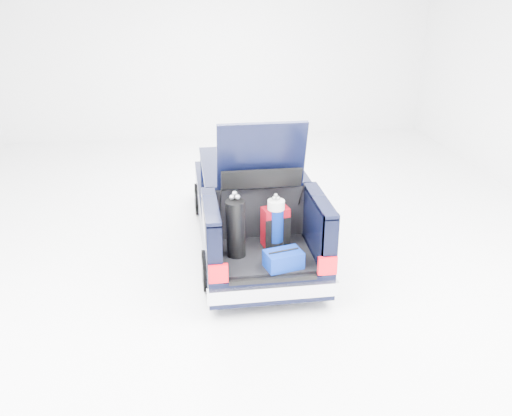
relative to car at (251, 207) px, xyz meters
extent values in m
plane|color=white|center=(0.00, -0.11, -0.67)|extent=(14.00, 14.00, 0.00)
cube|color=black|center=(0.00, 0.54, -0.17)|extent=(1.75, 3.00, 0.70)
cube|color=black|center=(0.00, 2.11, -0.27)|extent=(1.70, 0.30, 0.50)
cube|color=silver|center=(0.00, 2.25, -0.34)|extent=(1.72, 0.10, 0.22)
cube|color=black|center=(0.00, 0.04, 0.45)|extent=(1.55, 1.95, 0.54)
cube|color=black|center=(0.00, 0.04, 0.74)|extent=(1.62, 2.05, 0.06)
cube|color=black|center=(0.00, -1.61, -0.32)|extent=(1.75, 1.30, 0.40)
cube|color=black|center=(0.00, -1.59, -0.10)|extent=(1.32, 1.18, 0.05)
cube|color=black|center=(-0.78, -1.61, 0.30)|extent=(0.20, 1.30, 0.85)
cube|color=black|center=(0.78, -1.61, 0.30)|extent=(0.20, 1.30, 0.85)
cube|color=black|center=(-0.78, -1.61, 0.74)|extent=(0.20, 1.30, 0.06)
cube|color=black|center=(0.78, -1.61, 0.74)|extent=(0.20, 1.30, 0.06)
cube|color=black|center=(0.00, -0.99, 0.30)|extent=(1.36, 0.08, 0.84)
cube|color=silver|center=(0.00, -2.29, -0.29)|extent=(1.80, 0.12, 0.20)
cube|color=red|center=(-0.74, -2.26, 0.05)|extent=(0.26, 0.07, 0.26)
cube|color=red|center=(0.74, -2.26, 0.05)|extent=(0.26, 0.07, 0.26)
cube|color=black|center=(0.00, -2.25, -0.12)|extent=(1.20, 0.06, 0.06)
cube|color=black|center=(0.00, -1.16, 1.29)|extent=(1.28, 0.33, 1.03)
cube|color=black|center=(0.00, -1.12, 1.43)|extent=(0.95, 0.17, 0.54)
cylinder|color=black|center=(-0.82, 1.34, -0.36)|extent=(0.20, 0.62, 0.62)
cylinder|color=slate|center=(-0.82, 1.34, -0.36)|extent=(0.23, 0.36, 0.36)
cylinder|color=black|center=(0.82, 1.34, -0.36)|extent=(0.20, 0.62, 0.62)
cylinder|color=slate|center=(0.82, 1.34, -0.36)|extent=(0.23, 0.36, 0.36)
cylinder|color=black|center=(-0.82, -1.46, -0.36)|extent=(0.20, 0.62, 0.62)
cylinder|color=slate|center=(-0.82, -1.46, -0.36)|extent=(0.23, 0.36, 0.36)
cylinder|color=black|center=(0.82, -1.46, -0.36)|extent=(0.20, 0.62, 0.62)
cylinder|color=slate|center=(0.82, -1.46, -0.36)|extent=(0.23, 0.36, 0.36)
cube|color=maroon|center=(0.19, -1.32, 0.23)|extent=(0.42, 0.31, 0.60)
cube|color=black|center=(0.19, -1.32, 0.54)|extent=(0.25, 0.10, 0.03)
cube|color=black|center=(0.19, -1.43, 0.17)|extent=(0.39, 0.10, 0.46)
cylinder|color=black|center=(-0.43, -1.59, 0.36)|extent=(0.36, 0.39, 0.88)
cube|color=white|center=(-0.43, -1.48, 0.39)|extent=(0.10, 0.05, 0.31)
sphere|color=#99999E|center=(-0.47, -1.57, 0.84)|extent=(0.07, 0.07, 0.07)
sphere|color=#99999E|center=(-0.40, -1.62, 0.86)|extent=(0.07, 0.07, 0.07)
cylinder|color=black|center=(0.18, -1.37, -0.02)|extent=(0.29, 0.29, 0.10)
cylinder|color=navy|center=(0.18, -1.37, 0.28)|extent=(0.27, 0.27, 0.53)
cylinder|color=white|center=(0.18, -1.37, 0.60)|extent=(0.29, 0.29, 0.13)
sphere|color=#99999E|center=(0.21, -1.35, 0.70)|extent=(0.06, 0.06, 0.06)
sphere|color=#99999E|center=(0.18, -1.33, 0.73)|extent=(0.06, 0.06, 0.06)
cube|color=navy|center=(0.18, -2.01, 0.05)|extent=(0.57, 0.44, 0.24)
cylinder|color=black|center=(0.18, -2.01, 0.18)|extent=(0.43, 0.13, 0.03)
camera|label=1|loc=(-1.13, -8.46, 3.67)|focal=38.00mm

